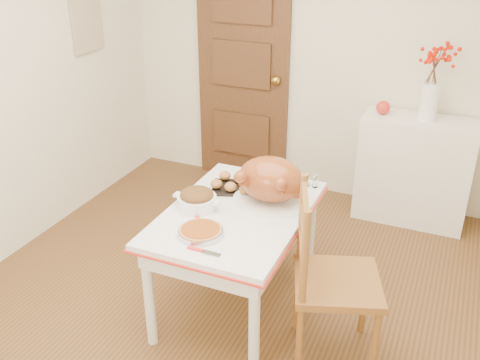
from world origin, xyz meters
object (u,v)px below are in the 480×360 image
at_px(kitchen_table, 237,260).
at_px(pumpkin_pie, 201,231).
at_px(sideboard, 414,170).
at_px(turkey_platter, 271,182).
at_px(chair_oak, 338,279).

relative_size(kitchen_table, pumpkin_pie, 4.70).
xyz_separation_m(sideboard, kitchen_table, (-0.85, -1.61, -0.08)).
xyz_separation_m(sideboard, turkey_platter, (-0.70, -1.44, 0.41)).
distance_m(kitchen_table, turkey_platter, 0.54).
xyz_separation_m(kitchen_table, pumpkin_pie, (-0.07, -0.32, 0.38)).
relative_size(sideboard, chair_oak, 0.83).
bearing_deg(sideboard, kitchen_table, -117.80).
bearing_deg(chair_oak, turkey_platter, 37.69).
xyz_separation_m(chair_oak, turkey_platter, (-0.52, 0.34, 0.33)).
bearing_deg(sideboard, turkey_platter, -115.84).
distance_m(sideboard, kitchen_table, 1.82).
bearing_deg(pumpkin_pie, chair_oak, 11.77).
xyz_separation_m(sideboard, chair_oak, (-0.18, -1.78, 0.09)).
relative_size(sideboard, turkey_platter, 1.86).
xyz_separation_m(chair_oak, pumpkin_pie, (-0.74, -0.15, 0.21)).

